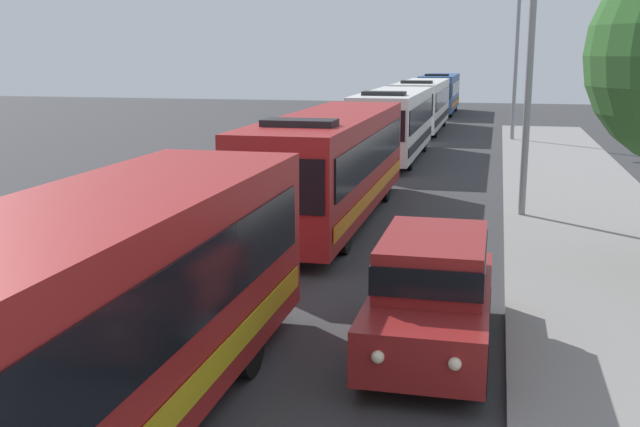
# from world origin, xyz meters

# --- Properties ---
(bus_lead) EXTENTS (2.58, 11.44, 3.21)m
(bus_lead) POSITION_xyz_m (-1.30, 11.44, 1.69)
(bus_lead) COLOR maroon
(bus_lead) RESTS_ON ground_plane
(bus_second_in_line) EXTENTS (2.58, 11.70, 3.21)m
(bus_second_in_line) POSITION_xyz_m (-1.30, 25.45, 1.69)
(bus_second_in_line) COLOR maroon
(bus_second_in_line) RESTS_ON ground_plane
(bus_middle) EXTENTS (2.58, 10.50, 3.21)m
(bus_middle) POSITION_xyz_m (-1.30, 38.75, 1.69)
(bus_middle) COLOR silver
(bus_middle) RESTS_ON ground_plane
(bus_fourth_in_line) EXTENTS (2.58, 11.76, 3.21)m
(bus_fourth_in_line) POSITION_xyz_m (-1.30, 51.82, 1.69)
(bus_fourth_in_line) COLOR silver
(bus_fourth_in_line) RESTS_ON ground_plane
(bus_rear) EXTENTS (2.58, 10.70, 3.21)m
(bus_rear) POSITION_xyz_m (-1.30, 65.77, 1.69)
(bus_rear) COLOR #284C8C
(bus_rear) RESTS_ON ground_plane
(white_suv) EXTENTS (1.86, 4.77, 1.90)m
(white_suv) POSITION_xyz_m (2.40, 16.25, 1.03)
(white_suv) COLOR maroon
(white_suv) RESTS_ON ground_plane
(streetlamp_mid) EXTENTS (6.22, 0.28, 7.90)m
(streetlamp_mid) POSITION_xyz_m (4.10, 26.81, 5.04)
(streetlamp_mid) COLOR gray
(streetlamp_mid) RESTS_ON sidewalk
(streetlamp_far) EXTENTS (6.52, 0.28, 8.49)m
(streetlamp_far) POSITION_xyz_m (4.10, 47.00, 5.38)
(streetlamp_far) COLOR gray
(streetlamp_far) RESTS_ON sidewalk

